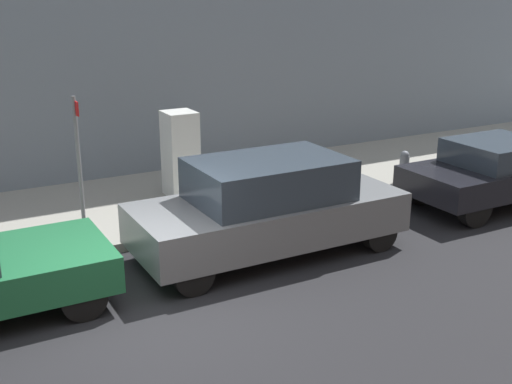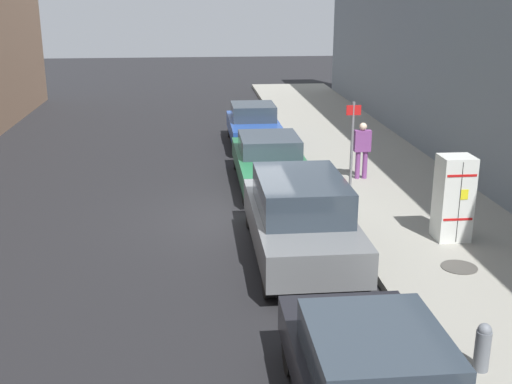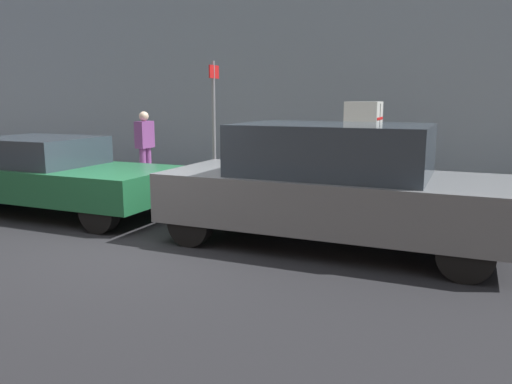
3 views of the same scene
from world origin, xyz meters
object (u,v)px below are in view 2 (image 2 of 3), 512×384
object	(u,v)px
fire_hydrant	(483,346)
pedestrian_walking_far	(362,147)
street_sign_post	(352,148)
parked_suv_gray	(300,217)
discarded_refrigerator	(453,198)
parked_hatchback_blue	(254,124)
parked_sedan_green	(270,160)

from	to	relation	value
fire_hydrant	pedestrian_walking_far	distance (m)	9.76
street_sign_post	parked_suv_gray	size ratio (longest dim) A/B	0.55
street_sign_post	fire_hydrant	bearing A→B (deg)	90.78
discarded_refrigerator	parked_hatchback_blue	xyz separation A→B (m)	(3.35, -9.98, -0.35)
parked_hatchback_blue	parked_suv_gray	bearing A→B (deg)	90.00
discarded_refrigerator	parked_suv_gray	world-z (taller)	discarded_refrigerator
fire_hydrant	parked_hatchback_blue	size ratio (longest dim) A/B	0.18
discarded_refrigerator	fire_hydrant	distance (m)	5.20
fire_hydrant	parked_hatchback_blue	distance (m)	15.03
discarded_refrigerator	street_sign_post	world-z (taller)	street_sign_post
discarded_refrigerator	parked_sedan_green	bearing A→B (deg)	-56.40
street_sign_post	parked_hatchback_blue	size ratio (longest dim) A/B	0.64
discarded_refrigerator	parked_sedan_green	world-z (taller)	discarded_refrigerator
discarded_refrigerator	parked_suv_gray	size ratio (longest dim) A/B	0.39
street_sign_post	parked_sedan_green	distance (m)	3.18
street_sign_post	pedestrian_walking_far	bearing A→B (deg)	-111.19
parked_suv_gray	discarded_refrigerator	bearing A→B (deg)	-175.69
street_sign_post	parked_sedan_green	world-z (taller)	street_sign_post
fire_hydrant	pedestrian_walking_far	bearing A→B (deg)	-94.51
discarded_refrigerator	parked_suv_gray	bearing A→B (deg)	4.31
parked_hatchback_blue	parked_sedan_green	distance (m)	4.94
parked_hatchback_blue	parked_sedan_green	bearing A→B (deg)	90.00
pedestrian_walking_far	parked_suv_gray	distance (m)	5.66
street_sign_post	parked_sedan_green	xyz separation A→B (m)	(1.73, -2.51, -0.91)
discarded_refrigerator	street_sign_post	xyz separation A→B (m)	(1.62, -2.53, 0.53)
discarded_refrigerator	street_sign_post	size ratio (longest dim) A/B	0.71
parked_sedan_green	street_sign_post	bearing A→B (deg)	124.53
pedestrian_walking_far	fire_hydrant	bearing A→B (deg)	-76.78
parked_hatchback_blue	parked_sedan_green	xyz separation A→B (m)	(0.00, 4.94, -0.03)
discarded_refrigerator	parked_sedan_green	distance (m)	6.06
discarded_refrigerator	parked_hatchback_blue	bearing A→B (deg)	-71.45
discarded_refrigerator	parked_suv_gray	xyz separation A→B (m)	(3.35, 0.25, -0.22)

